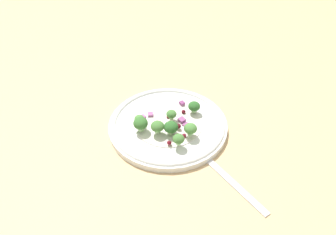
{
  "coord_description": "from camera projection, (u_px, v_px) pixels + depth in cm",
  "views": [
    {
      "loc": [
        -19.58,
        45.97,
        45.51
      ],
      "look_at": [
        -2.86,
        -0.53,
        2.7
      ],
      "focal_mm": 35.64,
      "sensor_mm": 36.0,
      "label": 1
    }
  ],
  "objects": [
    {
      "name": "ground_plane",
      "position": [
        154.0,
        130.0,
        0.68
      ],
      "size": [
        180.0,
        180.0,
        2.0
      ],
      "primitive_type": "cube",
      "color": "tan"
    },
    {
      "name": "plate",
      "position": [
        168.0,
        124.0,
        0.67
      ],
      "size": [
        23.65,
        23.65,
        1.7
      ],
      "color": "white",
      "rests_on": "ground_plane"
    },
    {
      "name": "dressing_pool",
      "position": [
        168.0,
        123.0,
        0.66
      ],
      "size": [
        13.72,
        13.72,
        0.2
      ],
      "primitive_type": "cylinder",
      "color": "white",
      "rests_on": "plate"
    },
    {
      "name": "broccoli_floret_0",
      "position": [
        190.0,
        129.0,
        0.62
      ],
      "size": [
        2.48,
        2.48,
        2.51
      ],
      "color": "#8EB77A",
      "rests_on": "plate"
    },
    {
      "name": "broccoli_floret_1",
      "position": [
        171.0,
        114.0,
        0.66
      ],
      "size": [
        2.03,
        2.03,
        2.06
      ],
      "color": "#ADD18E",
      "rests_on": "plate"
    },
    {
      "name": "broccoli_floret_2",
      "position": [
        157.0,
        127.0,
        0.62
      ],
      "size": [
        2.56,
        2.56,
        2.59
      ],
      "color": "#9EC684",
      "rests_on": "plate"
    },
    {
      "name": "broccoli_floret_3",
      "position": [
        179.0,
        139.0,
        0.6
      ],
      "size": [
        2.17,
        2.17,
        2.2
      ],
      "color": "#9EC684",
      "rests_on": "plate"
    },
    {
      "name": "broccoli_floret_4",
      "position": [
        141.0,
        124.0,
        0.63
      ],
      "size": [
        2.8,
        2.8,
        2.83
      ],
      "color": "#9EC684",
      "rests_on": "plate"
    },
    {
      "name": "broccoli_floret_5",
      "position": [
        171.0,
        127.0,
        0.63
      ],
      "size": [
        2.75,
        2.75,
        2.78
      ],
      "color": "#9EC684",
      "rests_on": "plate"
    },
    {
      "name": "broccoli_floret_6",
      "position": [
        139.0,
        119.0,
        0.65
      ],
      "size": [
        1.94,
        1.94,
        1.96
      ],
      "color": "#9EC684",
      "rests_on": "plate"
    },
    {
      "name": "broccoli_floret_7",
      "position": [
        194.0,
        107.0,
        0.67
      ],
      "size": [
        2.45,
        2.45,
        2.48
      ],
      "color": "#9EC684",
      "rests_on": "plate"
    },
    {
      "name": "cranberry_0",
      "position": [
        184.0,
        136.0,
        0.63
      ],
      "size": [
        0.81,
        0.81,
        0.81
      ],
      "primitive_type": "sphere",
      "color": "maroon",
      "rests_on": "plate"
    },
    {
      "name": "cranberry_1",
      "position": [
        192.0,
        108.0,
        0.69
      ],
      "size": [
        0.88,
        0.88,
        0.88
      ],
      "primitive_type": "sphere",
      "color": "maroon",
      "rests_on": "plate"
    },
    {
      "name": "cranberry_2",
      "position": [
        184.0,
        112.0,
        0.68
      ],
      "size": [
        0.83,
        0.83,
        0.83
      ],
      "primitive_type": "sphere",
      "color": "#4C0A14",
      "rests_on": "plate"
    },
    {
      "name": "cranberry_3",
      "position": [
        168.0,
        117.0,
        0.67
      ],
      "size": [
        0.74,
        0.74,
        0.74
      ],
      "primitive_type": "sphere",
      "color": "maroon",
      "rests_on": "plate"
    },
    {
      "name": "cranberry_4",
      "position": [
        179.0,
        126.0,
        0.64
      ],
      "size": [
        0.96,
        0.96,
        0.96
      ],
      "primitive_type": "sphere",
      "color": "#4C0A14",
      "rests_on": "plate"
    },
    {
      "name": "cranberry_5",
      "position": [
        169.0,
        143.0,
        0.61
      ],
      "size": [
        0.83,
        0.83,
        0.83
      ],
      "primitive_type": "sphere",
      "color": "maroon",
      "rests_on": "plate"
    },
    {
      "name": "cranberry_6",
      "position": [
        138.0,
        122.0,
        0.65
      ],
      "size": [
        0.79,
        0.79,
        0.79
      ],
      "primitive_type": "sphere",
      "color": "maroon",
      "rests_on": "plate"
    },
    {
      "name": "onion_bit_0",
      "position": [
        186.0,
        125.0,
        0.66
      ],
      "size": [
        1.47,
        1.38,
        0.38
      ],
      "primitive_type": "cube",
      "rotation": [
        0.0,
        0.0,
        1.4
      ],
      "color": "#934C84",
      "rests_on": "plate"
    },
    {
      "name": "onion_bit_1",
      "position": [
        142.0,
        118.0,
        0.67
      ],
      "size": [
        1.39,
        1.32,
        0.37
      ],
      "primitive_type": "cube",
      "rotation": [
        0.0,
        0.0,
        2.64
      ],
      "color": "#A35B93",
      "rests_on": "plate"
    },
    {
      "name": "onion_bit_2",
      "position": [
        150.0,
        114.0,
        0.68
      ],
      "size": [
        1.45,
        1.49,
        0.41
      ],
      "primitive_type": "cube",
      "rotation": [
        0.0,
        0.0,
        0.46
      ],
      "color": "#A35B93",
      "rests_on": "plate"
    },
    {
      "name": "onion_bit_3",
      "position": [
        176.0,
        137.0,
        0.63
      ],
      "size": [
        0.88,
        0.84,
        0.55
      ],
      "primitive_type": "cube",
      "rotation": [
        0.0,
        0.0,
        3.12
      ],
      "color": "#934C84",
      "rests_on": "plate"
    },
    {
      "name": "onion_bit_4",
      "position": [
        182.0,
        103.0,
        0.7
      ],
      "size": [
        1.39,
        1.35,
        0.51
      ],
      "primitive_type": "cube",
      "rotation": [
        0.0,
        0.0,
        2.5
      ],
      "color": "#843D75",
      "rests_on": "plate"
    },
    {
      "name": "onion_bit_5",
      "position": [
        182.0,
        120.0,
        0.66
      ],
      "size": [
        1.72,
        1.7,
        0.57
      ],
      "primitive_type": "cube",
      "rotation": [
        0.0,
        0.0,
        0.99
      ],
      "color": "#934C84",
      "rests_on": "plate"
    },
    {
      "name": "fork",
      "position": [
        222.0,
        172.0,
        0.58
      ],
      "size": [
        16.35,
        12.01,
        0.5
      ],
      "color": "silver",
      "rests_on": "ground_plane"
    }
  ]
}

